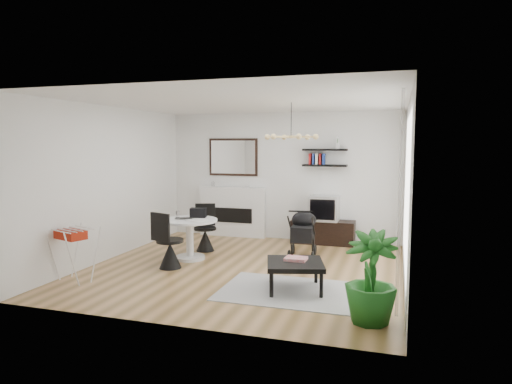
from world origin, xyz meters
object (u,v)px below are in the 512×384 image
(coffee_table, at_px, (295,265))
(tv_console, at_px, (323,232))
(stroller, at_px, (303,235))
(potted_plant, at_px, (371,277))
(dining_table, at_px, (190,233))
(drying_rack, at_px, (74,253))
(crt_tv, at_px, (324,208))
(fireplace, at_px, (233,206))

(coffee_table, bearing_deg, tv_console, 91.95)
(stroller, height_order, potted_plant, potted_plant)
(tv_console, xyz_separation_m, dining_table, (-2.05, -1.99, 0.23))
(coffee_table, bearing_deg, potted_plant, -39.41)
(drying_rack, bearing_deg, crt_tv, 68.46)
(drying_rack, xyz_separation_m, potted_plant, (4.29, -0.32, 0.11))
(fireplace, distance_m, potted_plant, 5.26)
(drying_rack, bearing_deg, tv_console, 68.67)
(dining_table, bearing_deg, tv_console, 44.11)
(fireplace, relative_size, stroller, 2.36)
(fireplace, bearing_deg, tv_console, -4.43)
(potted_plant, bearing_deg, coffee_table, 140.59)
(dining_table, xyz_separation_m, potted_plant, (3.22, -2.02, 0.06))
(tv_console, relative_size, potted_plant, 1.21)
(dining_table, height_order, potted_plant, potted_plant)
(drying_rack, bearing_deg, coffee_table, 28.71)
(tv_console, height_order, crt_tv, crt_tv)
(fireplace, xyz_separation_m, dining_table, (-0.02, -2.14, -0.21))
(drying_rack, bearing_deg, dining_table, 76.85)
(fireplace, bearing_deg, stroller, -36.23)
(crt_tv, bearing_deg, coffee_table, -88.42)
(tv_console, height_order, potted_plant, potted_plant)
(drying_rack, height_order, potted_plant, potted_plant)
(fireplace, xyz_separation_m, crt_tv, (2.05, -0.16, 0.05))
(crt_tv, xyz_separation_m, dining_table, (-2.07, -1.98, -0.26))
(drying_rack, distance_m, potted_plant, 4.30)
(crt_tv, height_order, dining_table, crt_tv)
(tv_console, xyz_separation_m, drying_rack, (-3.11, -3.69, 0.18))
(dining_table, bearing_deg, drying_rack, -121.95)
(tv_console, distance_m, coffee_table, 3.13)
(crt_tv, distance_m, potted_plant, 4.17)
(dining_table, bearing_deg, coffee_table, -27.97)
(crt_tv, bearing_deg, drying_rack, -130.34)
(tv_console, height_order, dining_table, dining_table)
(tv_console, bearing_deg, coffee_table, -88.05)
(fireplace, height_order, dining_table, fireplace)
(crt_tv, relative_size, coffee_table, 0.62)
(fireplace, relative_size, dining_table, 2.20)
(tv_console, bearing_deg, crt_tv, -9.33)
(drying_rack, relative_size, stroller, 0.87)
(stroller, bearing_deg, fireplace, 138.84)
(tv_console, bearing_deg, fireplace, 175.57)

